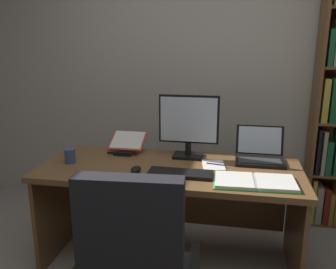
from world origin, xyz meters
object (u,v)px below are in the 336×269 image
Objects in this scene: reading_stand_with_book at (127,143)px; pen at (216,164)px; laptop at (260,154)px; computer_mouse at (136,169)px; open_binder at (255,182)px; desk at (172,189)px; monitor at (189,127)px; notepad at (213,165)px; coffee_mug at (70,156)px; keyboard at (180,173)px.

reading_stand_with_book is 1.92× the size of pen.
pen is (-0.30, -0.17, -0.04)m from laptop.
computer_mouse is 0.20× the size of open_binder.
monitor reaches higher than desk.
monitor is 0.35m from notepad.
monitor is at bearing -6.70° from reading_stand_with_book.
laptop is 0.35m from pen.
computer_mouse is at bearing -157.38° from pen.
monitor is 4.48× the size of coffee_mug.
laptop is (0.52, 0.01, -0.18)m from monitor.
monitor is 0.35m from pen.
open_binder is (0.96, -0.49, -0.05)m from reading_stand_with_book.
keyboard reaches higher than pen.
desk is 0.38m from pen.
desk is 0.69m from laptop.
monitor is 0.53m from computer_mouse.
desk is 0.66m from open_binder.
pen is (0.02, 0.00, 0.01)m from notepad.
computer_mouse is 0.39× the size of reading_stand_with_book.
laptop is 1.64× the size of notepad.
coffee_mug reaches higher than keyboard.
coffee_mug is (-0.81, 0.10, 0.04)m from keyboard.
keyboard is at bearing -90.00° from monitor.
notepad is (-0.27, 0.27, -0.01)m from open_binder.
notepad is (0.50, 0.22, -0.02)m from computer_mouse.
desk is 12.89× the size of pen.
desk is at bearing 113.73° from keyboard.
laptop is 0.37m from notepad.
keyboard is 0.47m from open_binder.
desk is 0.37m from computer_mouse.
keyboard is 4.02× the size of coffee_mug.
coffee_mug is at bearing 171.01° from open_binder.
coffee_mug reaches higher than pen.
laptop is at bearing -2.94° from reading_stand_with_book.
notepad is at bearing 47.23° from keyboard.
pen is (0.71, -0.23, -0.05)m from reading_stand_with_book.
keyboard is at bearing -41.88° from reading_stand_with_book.
computer_mouse is at bearing 180.00° from keyboard.
reading_stand_with_book is (-0.49, 0.06, -0.17)m from monitor.
coffee_mug is (-1.34, -0.29, 0.00)m from laptop.
computer_mouse reaches higher than desk.
computer_mouse is at bearing -154.61° from laptop.
computer_mouse is at bearing -127.97° from monitor.
laptop is 3.30× the size of coffee_mug.
keyboard is 0.82m from coffee_mug.
notepad is at bearing 23.42° from computer_mouse.
open_binder is at bearing -25.45° from desk.
laptop is 1.28× the size of reading_stand_with_book.
monitor is at bearing -179.35° from laptop.
keyboard and open_binder have the same top height.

